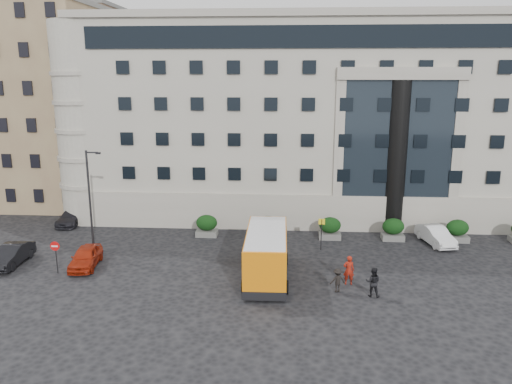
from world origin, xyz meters
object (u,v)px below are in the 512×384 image
hedge_c (330,228)px  white_taxi (435,235)px  hedge_d (393,229)px  parked_car_c (71,217)px  red_truck (90,192)px  pedestrian_b (373,282)px  street_lamp (90,198)px  no_entry_sign (55,251)px  parked_car_b (11,255)px  parked_car_d (143,207)px  hedge_a (207,225)px  minibus (266,253)px  pedestrian_c (338,280)px  parked_car_a (86,257)px  hedge_b (268,227)px  bus_stop_sign (321,229)px  hedge_e (457,230)px  pedestrian_a (349,270)px

hedge_c → white_taxi: size_ratio=0.41×
hedge_d → parked_car_c: hedge_d is taller
hedge_c → white_taxi: bearing=-5.4°
red_truck → pedestrian_b: red_truck is taller
street_lamp → no_entry_sign: bearing=-104.7°
hedge_d → parked_car_b: bearing=-165.3°
street_lamp → parked_car_d: street_lamp is taller
hedge_a → minibus: 10.27m
no_entry_sign → red_truck: (-4.51, 17.45, -0.06)m
minibus → pedestrian_c: 5.08m
parked_car_a → parked_car_b: (-5.50, 0.02, 0.01)m
hedge_b → bus_stop_sign: bus_stop_sign is taller
street_lamp → red_truck: bearing=112.5°
hedge_a → bus_stop_sign: bearing=-16.4°
hedge_d → white_taxi: size_ratio=0.41×
hedge_d → parked_car_a: size_ratio=0.43×
hedge_e → parked_car_d: size_ratio=0.41×
parked_car_a → parked_car_b: size_ratio=0.96×
minibus → parked_car_a: (-12.97, 1.15, -1.06)m
hedge_b → street_lamp: 14.41m
red_truck → pedestrian_c: bearing=-40.0°
white_taxi → parked_car_b: bearing=179.1°
red_truck → hedge_b: bearing=-25.6°
hedge_a → street_lamp: street_lamp is taller
bus_stop_sign → no_entry_sign: (-18.50, -6.04, -0.08)m
hedge_b → white_taxi: hedge_b is taller
hedge_a → no_entry_sign: no_entry_sign is taller
parked_car_d → hedge_b: bearing=-34.1°
red_truck → street_lamp: bearing=-68.3°
hedge_c → parked_car_a: 19.41m
parked_car_b → pedestrian_b: 25.44m
white_taxi → pedestrian_a: size_ratio=2.26×
street_lamp → pedestrian_b: 21.36m
hedge_a → minibus: (5.47, -8.65, 0.86)m
pedestrian_c → hedge_c: bearing=-109.0°
hedge_b → pedestrian_a: 10.95m
street_lamp → pedestrian_a: (18.83, -4.55, -3.38)m
street_lamp → pedestrian_b: street_lamp is taller
hedge_d → hedge_c: bearing=180.0°
bus_stop_sign → pedestrian_b: (2.68, -8.28, -0.79)m
pedestrian_b → parked_car_a: bearing=1.5°
parked_car_a → white_taxi: size_ratio=0.95×
hedge_e → parked_car_b: 34.62m
hedge_d → hedge_e: same height
parked_car_c → pedestrian_b: 28.67m
minibus → parked_car_b: (-18.47, 1.17, -1.06)m
bus_stop_sign → pedestrian_b: bearing=-72.0°
minibus → pedestrian_a: minibus is taller
pedestrian_b → pedestrian_c: bearing=-1.3°
street_lamp → minibus: size_ratio=1.02×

